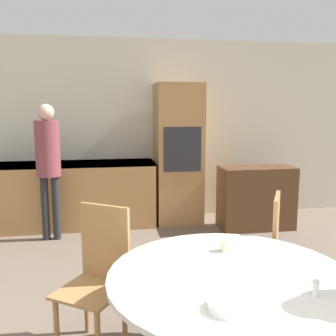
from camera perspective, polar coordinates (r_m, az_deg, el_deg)
name	(u,v)px	position (r m, az deg, el deg)	size (l,w,h in m)	color
wall_back	(141,130)	(5.53, -4.11, 5.75)	(6.45, 0.05, 2.60)	beige
kitchen_counter	(62,194)	(5.31, -15.80, -3.88)	(2.51, 0.60, 0.89)	#AD7A47
oven_unit	(178,154)	(5.30, 1.57, 2.15)	(0.64, 0.59, 1.96)	#AD7A47
sideboard	(256,198)	(5.22, 13.27, -4.42)	(0.99, 0.45, 0.84)	#51331E
dining_table	(230,309)	(2.24, 9.41, -20.45)	(1.36, 1.36, 0.73)	#51331E
chair_far_left	(99,270)	(2.68, -10.51, -15.09)	(0.55, 0.55, 0.97)	#AD7A47
chair_far_right	(263,249)	(3.08, 14.29, -11.93)	(0.54, 0.54, 0.97)	#AD7A47
person_standing	(48,156)	(4.75, -17.81, 1.76)	(0.29, 0.29, 1.67)	#262628
cup	(225,245)	(2.45, 8.74, -11.55)	(0.07, 0.07, 0.08)	beige
bowl_near	(229,306)	(1.81, 9.27, -20.01)	(0.19, 0.19, 0.04)	white
salt_shaker	(315,288)	(2.01, 21.54, -16.67)	(0.03, 0.03, 0.09)	white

